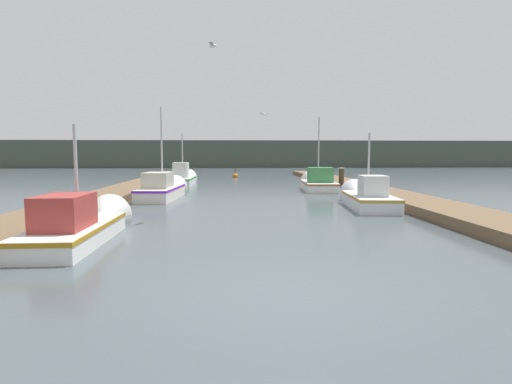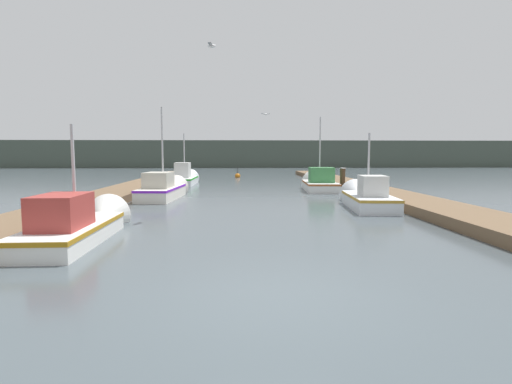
% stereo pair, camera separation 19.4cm
% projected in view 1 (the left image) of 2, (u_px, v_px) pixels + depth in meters
% --- Properties ---
extents(ground_plane, '(200.00, 200.00, 0.00)m').
position_uv_depth(ground_plane, '(285.00, 296.00, 6.13)').
color(ground_plane, '#424C51').
extents(dock_left, '(2.30, 40.00, 0.36)m').
position_uv_depth(dock_left, '(126.00, 191.00, 21.64)').
color(dock_left, brown).
rests_on(dock_left, ground_plane).
extents(dock_right, '(2.30, 40.00, 0.36)m').
position_uv_depth(dock_right, '(366.00, 189.00, 22.39)').
color(dock_right, brown).
rests_on(dock_right, ground_plane).
extents(distant_shore_ridge, '(120.00, 16.00, 4.16)m').
position_uv_depth(distant_shore_ridge, '(238.00, 154.00, 68.25)').
color(distant_shore_ridge, '#424C42').
rests_on(distant_shore_ridge, ground_plane).
extents(fishing_boat_0, '(1.51, 5.03, 3.34)m').
position_uv_depth(fishing_boat_0, '(83.00, 224.00, 10.28)').
color(fishing_boat_0, silver).
rests_on(fishing_boat_0, ground_plane).
extents(fishing_boat_1, '(1.94, 4.85, 3.45)m').
position_uv_depth(fishing_boat_1, '(366.00, 197.00, 16.49)').
color(fishing_boat_1, silver).
rests_on(fishing_boat_1, ground_plane).
extents(fishing_boat_2, '(1.80, 5.31, 4.81)m').
position_uv_depth(fishing_boat_2, '(164.00, 189.00, 19.70)').
color(fishing_boat_2, silver).
rests_on(fishing_boat_2, ground_plane).
extents(fishing_boat_3, '(2.05, 4.95, 4.87)m').
position_uv_depth(fishing_boat_3, '(317.00, 183.00, 24.09)').
color(fishing_boat_3, silver).
rests_on(fishing_boat_3, ground_plane).
extents(fishing_boat_4, '(1.59, 5.41, 4.04)m').
position_uv_depth(fishing_boat_4, '(184.00, 178.00, 28.63)').
color(fishing_boat_4, silver).
rests_on(fishing_boat_4, ground_plane).
extents(mooring_piling_0, '(0.24, 0.24, 1.01)m').
position_uv_depth(mooring_piling_0, '(320.00, 176.00, 29.07)').
color(mooring_piling_0, '#473523').
rests_on(mooring_piling_0, ground_plane).
extents(mooring_piling_1, '(0.35, 0.35, 1.37)m').
position_uv_depth(mooring_piling_1, '(341.00, 180.00, 22.94)').
color(mooring_piling_1, '#473523').
rests_on(mooring_piling_1, ground_plane).
extents(mooring_piling_2, '(0.30, 0.30, 1.08)m').
position_uv_depth(mooring_piling_2, '(318.00, 175.00, 30.28)').
color(mooring_piling_2, '#473523').
rests_on(mooring_piling_2, ground_plane).
extents(mooring_piling_3, '(0.26, 0.26, 0.96)m').
position_uv_depth(mooring_piling_3, '(325.00, 177.00, 28.45)').
color(mooring_piling_3, '#473523').
rests_on(mooring_piling_3, ground_plane).
extents(channel_buoy, '(0.49, 0.49, 0.99)m').
position_uv_depth(channel_buoy, '(235.00, 176.00, 36.29)').
color(channel_buoy, '#BF6513').
rests_on(channel_buoy, ground_plane).
extents(seagull_lead, '(0.30, 0.56, 0.12)m').
position_uv_depth(seagull_lead, '(213.00, 46.00, 13.43)').
color(seagull_lead, white).
extents(seagull_1, '(0.56, 0.30, 0.12)m').
position_uv_depth(seagull_1, '(264.00, 114.00, 23.98)').
color(seagull_1, white).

